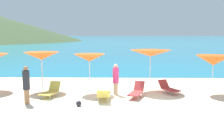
{
  "coord_description": "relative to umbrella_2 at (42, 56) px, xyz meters",
  "views": [
    {
      "loc": [
        -0.25,
        -12.59,
        3.24
      ],
      "look_at": [
        -0.59,
        2.24,
        1.2
      ],
      "focal_mm": 42.01,
      "sensor_mm": 36.0,
      "label": 1
    }
  ],
  "objects": [
    {
      "name": "beach_ball",
      "position": [
        2.54,
        -3.16,
        -1.89
      ],
      "size": [
        0.26,
        0.26,
        0.26
      ],
      "primitive_type": "sphere",
      "color": "#26262D",
      "rests_on": "ground_plane"
    },
    {
      "name": "lounge_chair_4",
      "position": [
        0.82,
        -1.34,
        -1.71
      ],
      "size": [
        0.91,
        1.45,
        0.74
      ],
      "rotation": [
        0.0,
        0.0,
        -0.24
      ],
      "color": "#D8BF4C",
      "rests_on": "ground_plane"
    },
    {
      "name": "beachgoer_1",
      "position": [
        0.07,
        -2.8,
        -1.06
      ],
      "size": [
        0.32,
        0.32,
        1.79
      ],
      "rotation": [
        0.0,
        0.0,
        5.93
      ],
      "color": "#A3704C",
      "rests_on": "ground_plane"
    },
    {
      "name": "umbrella_4",
      "position": [
        6.16,
        0.24,
        0.15
      ],
      "size": [
        2.53,
        2.53,
        2.35
      ],
      "color": "silver",
      "rests_on": "ground_plane"
    },
    {
      "name": "umbrella_2",
      "position": [
        0.0,
        0.0,
        0.0
      ],
      "size": [
        2.07,
        2.07,
        2.24
      ],
      "color": "silver",
      "rests_on": "ground_plane"
    },
    {
      "name": "lounge_chair_5",
      "position": [
        5.28,
        -1.37,
        -1.7
      ],
      "size": [
        1.01,
        1.67,
        0.74
      ],
      "rotation": [
        0.0,
        0.0,
        -0.32
      ],
      "color": "#A53333",
      "rests_on": "ground_plane"
    },
    {
      "name": "lounge_chair_3",
      "position": [
        7.1,
        -0.44,
        -1.71
      ],
      "size": [
        1.12,
        1.5,
        0.67
      ],
      "rotation": [
        0.0,
        0.0,
        0.45
      ],
      "color": "#A53333",
      "rests_on": "ground_plane"
    },
    {
      "name": "beachgoer_2",
      "position": [
        4.2,
        -0.81,
        -1.13
      ],
      "size": [
        0.32,
        0.32,
        1.67
      ],
      "rotation": [
        0.0,
        0.0,
        1.23
      ],
      "color": "#DBAA84",
      "rests_on": "ground_plane"
    },
    {
      "name": "ocean_water",
      "position": [
        4.56,
        224.7,
        -2.01
      ],
      "size": [
        650.0,
        440.0,
        0.02
      ],
      "primitive_type": "cube",
      "color": "teal",
      "rests_on": "ground_plane"
    },
    {
      "name": "umbrella_3",
      "position": [
        2.76,
        -0.43,
        -0.05
      ],
      "size": [
        1.82,
        1.82,
        2.17
      ],
      "color": "silver",
      "rests_on": "ground_plane"
    },
    {
      "name": "umbrella_5",
      "position": [
        9.42,
        -0.58,
        -0.17
      ],
      "size": [
        1.82,
        1.82,
        2.12
      ],
      "color": "silver",
      "rests_on": "ground_plane"
    },
    {
      "name": "ground_plane",
      "position": [
        4.56,
        7.97,
        -2.17
      ],
      "size": [
        50.0,
        100.0,
        0.3
      ],
      "primitive_type": "cube",
      "color": "beige"
    },
    {
      "name": "lounge_chair_0",
      "position": [
        3.63,
        -2.11,
        -1.71
      ],
      "size": [
        0.63,
        1.51,
        0.66
      ],
      "rotation": [
        0.0,
        0.0,
        3.11
      ],
      "color": "#D8BF4C",
      "rests_on": "ground_plane"
    }
  ]
}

